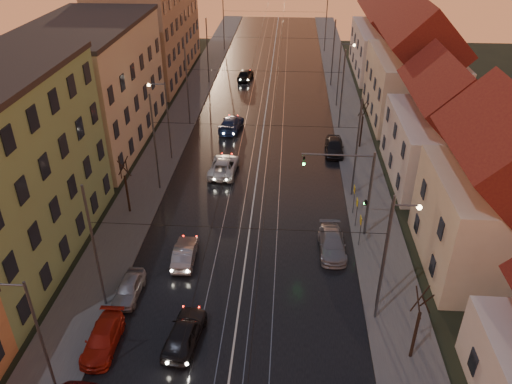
% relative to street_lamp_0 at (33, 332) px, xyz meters
% --- Properties ---
extents(road, '(16.00, 120.00, 0.04)m').
position_rel_street_lamp_0_xyz_m(road, '(9.10, 38.00, -4.87)').
color(road, black).
rests_on(road, ground).
extents(sidewalk_left, '(4.00, 120.00, 0.15)m').
position_rel_street_lamp_0_xyz_m(sidewalk_left, '(-0.90, 38.00, -4.81)').
color(sidewalk_left, '#4C4C4C').
rests_on(sidewalk_left, ground).
extents(sidewalk_right, '(4.00, 120.00, 0.15)m').
position_rel_street_lamp_0_xyz_m(sidewalk_right, '(19.10, 38.00, -4.81)').
color(sidewalk_right, '#4C4C4C').
rests_on(sidewalk_right, ground).
extents(tram_rail_0, '(0.06, 120.00, 0.03)m').
position_rel_street_lamp_0_xyz_m(tram_rail_0, '(6.90, 38.00, -4.83)').
color(tram_rail_0, gray).
rests_on(tram_rail_0, road).
extents(tram_rail_1, '(0.06, 120.00, 0.03)m').
position_rel_street_lamp_0_xyz_m(tram_rail_1, '(8.33, 38.00, -4.83)').
color(tram_rail_1, gray).
rests_on(tram_rail_1, road).
extents(tram_rail_2, '(0.06, 120.00, 0.03)m').
position_rel_street_lamp_0_xyz_m(tram_rail_2, '(9.87, 38.00, -4.83)').
color(tram_rail_2, gray).
rests_on(tram_rail_2, road).
extents(tram_rail_3, '(0.06, 120.00, 0.03)m').
position_rel_street_lamp_0_xyz_m(tram_rail_3, '(11.30, 38.00, -4.83)').
color(tram_rail_3, gray).
rests_on(tram_rail_3, road).
extents(apartment_left_2, '(10.00, 20.00, 12.00)m').
position_rel_street_lamp_0_xyz_m(apartment_left_2, '(-8.40, 32.00, 1.11)').
color(apartment_left_2, '#BFB894').
rests_on(apartment_left_2, ground).
extents(apartment_left_3, '(10.00, 24.00, 14.00)m').
position_rel_street_lamp_0_xyz_m(apartment_left_3, '(-8.40, 56.00, 2.11)').
color(apartment_left_3, '#967E61').
rests_on(apartment_left_3, ground).
extents(house_right_1, '(8.67, 10.20, 10.80)m').
position_rel_street_lamp_0_xyz_m(house_right_1, '(26.10, 13.00, 0.56)').
color(house_right_1, beige).
rests_on(house_right_1, ground).
extents(house_right_2, '(9.18, 12.24, 9.20)m').
position_rel_street_lamp_0_xyz_m(house_right_2, '(26.10, 26.00, -0.24)').
color(house_right_2, silver).
rests_on(house_right_2, ground).
extents(house_right_3, '(9.18, 14.28, 11.50)m').
position_rel_street_lamp_0_xyz_m(house_right_3, '(26.10, 41.00, 0.92)').
color(house_right_3, beige).
rests_on(house_right_3, ground).
extents(house_right_4, '(9.18, 16.32, 10.00)m').
position_rel_street_lamp_0_xyz_m(house_right_4, '(26.10, 59.00, 0.16)').
color(house_right_4, silver).
rests_on(house_right_4, ground).
extents(catenary_pole_l_1, '(0.16, 0.16, 9.00)m').
position_rel_street_lamp_0_xyz_m(catenary_pole_l_1, '(0.50, 7.00, -0.39)').
color(catenary_pole_l_1, '#595B60').
rests_on(catenary_pole_l_1, ground).
extents(catenary_pole_r_1, '(0.16, 0.16, 9.00)m').
position_rel_street_lamp_0_xyz_m(catenary_pole_r_1, '(17.70, 7.00, -0.39)').
color(catenary_pole_r_1, '#595B60').
rests_on(catenary_pole_r_1, ground).
extents(catenary_pole_l_2, '(0.16, 0.16, 9.00)m').
position_rel_street_lamp_0_xyz_m(catenary_pole_l_2, '(0.50, 22.00, -0.39)').
color(catenary_pole_l_2, '#595B60').
rests_on(catenary_pole_l_2, ground).
extents(catenary_pole_r_2, '(0.16, 0.16, 9.00)m').
position_rel_street_lamp_0_xyz_m(catenary_pole_r_2, '(17.70, 22.00, -0.39)').
color(catenary_pole_r_2, '#595B60').
rests_on(catenary_pole_r_2, ground).
extents(catenary_pole_l_3, '(0.16, 0.16, 9.00)m').
position_rel_street_lamp_0_xyz_m(catenary_pole_l_3, '(0.50, 37.00, -0.39)').
color(catenary_pole_l_3, '#595B60').
rests_on(catenary_pole_l_3, ground).
extents(catenary_pole_r_3, '(0.16, 0.16, 9.00)m').
position_rel_street_lamp_0_xyz_m(catenary_pole_r_3, '(17.70, 37.00, -0.39)').
color(catenary_pole_r_3, '#595B60').
rests_on(catenary_pole_r_3, ground).
extents(catenary_pole_l_4, '(0.16, 0.16, 9.00)m').
position_rel_street_lamp_0_xyz_m(catenary_pole_l_4, '(0.50, 52.00, -0.39)').
color(catenary_pole_l_4, '#595B60').
rests_on(catenary_pole_l_4, ground).
extents(catenary_pole_r_4, '(0.16, 0.16, 9.00)m').
position_rel_street_lamp_0_xyz_m(catenary_pole_r_4, '(17.70, 52.00, -0.39)').
color(catenary_pole_r_4, '#595B60').
rests_on(catenary_pole_r_4, ground).
extents(catenary_pole_l_5, '(0.16, 0.16, 9.00)m').
position_rel_street_lamp_0_xyz_m(catenary_pole_l_5, '(0.50, 70.00, -0.39)').
color(catenary_pole_l_5, '#595B60').
rests_on(catenary_pole_l_5, ground).
extents(catenary_pole_r_5, '(0.16, 0.16, 9.00)m').
position_rel_street_lamp_0_xyz_m(catenary_pole_r_5, '(17.70, 70.00, -0.39)').
color(catenary_pole_r_5, '#595B60').
rests_on(catenary_pole_r_5, ground).
extents(street_lamp_0, '(1.75, 0.32, 8.00)m').
position_rel_street_lamp_0_xyz_m(street_lamp_0, '(0.00, 0.00, 0.00)').
color(street_lamp_0, '#595B60').
rests_on(street_lamp_0, ground).
extents(street_lamp_1, '(1.75, 0.32, 8.00)m').
position_rel_street_lamp_0_xyz_m(street_lamp_1, '(18.21, 8.00, 0.00)').
color(street_lamp_1, '#595B60').
rests_on(street_lamp_1, ground).
extents(street_lamp_2, '(1.75, 0.32, 8.00)m').
position_rel_street_lamp_0_xyz_m(street_lamp_2, '(0.00, 28.00, 0.00)').
color(street_lamp_2, '#595B60').
rests_on(street_lamp_2, ground).
extents(street_lamp_3, '(1.75, 0.32, 8.00)m').
position_rel_street_lamp_0_xyz_m(street_lamp_3, '(18.21, 44.00, 0.00)').
color(street_lamp_3, '#595B60').
rests_on(street_lamp_3, ground).
extents(traffic_light_mast, '(5.30, 0.32, 7.20)m').
position_rel_street_lamp_0_xyz_m(traffic_light_mast, '(17.10, 16.00, -0.29)').
color(traffic_light_mast, '#595B60').
rests_on(traffic_light_mast, ground).
extents(bare_tree_0, '(1.09, 1.09, 5.11)m').
position_rel_street_lamp_0_xyz_m(bare_tree_0, '(-1.09, 18.00, -2.40)').
color(bare_tree_0, black).
rests_on(bare_tree_0, ground).
extents(bare_tree_1, '(1.09, 1.09, 5.11)m').
position_rel_street_lamp_0_xyz_m(bare_tree_1, '(19.31, 4.00, -2.40)').
color(bare_tree_1, black).
rests_on(bare_tree_1, ground).
extents(bare_tree_2, '(1.09, 1.09, 5.11)m').
position_rel_street_lamp_0_xyz_m(bare_tree_2, '(19.51, 32.00, -2.40)').
color(bare_tree_2, black).
rests_on(bare_tree_2, ground).
extents(driving_car_0, '(2.33, 4.65, 1.52)m').
position_rel_street_lamp_0_xyz_m(driving_car_0, '(6.20, 4.29, -4.12)').
color(driving_car_0, black).
rests_on(driving_car_0, ground).
extents(driving_car_1, '(1.57, 4.17, 1.36)m').
position_rel_street_lamp_0_xyz_m(driving_car_1, '(4.76, 11.93, -4.21)').
color(driving_car_1, gray).
rests_on(driving_car_1, ground).
extents(driving_car_2, '(2.71, 5.41, 1.47)m').
position_rel_street_lamp_0_xyz_m(driving_car_2, '(5.90, 25.54, -4.15)').
color(driving_car_2, silver).
rests_on(driving_car_2, ground).
extents(driving_car_3, '(2.74, 5.48, 1.53)m').
position_rel_street_lamp_0_xyz_m(driving_car_3, '(5.47, 35.74, -4.12)').
color(driving_car_3, navy).
rests_on(driving_car_3, ground).
extents(driving_car_4, '(2.34, 4.71, 1.54)m').
position_rel_street_lamp_0_xyz_m(driving_car_4, '(5.54, 54.01, -4.11)').
color(driving_car_4, black).
rests_on(driving_car_4, ground).
extents(parked_left_2, '(1.76, 4.28, 1.24)m').
position_rel_street_lamp_0_xyz_m(parked_left_2, '(1.50, 3.63, -4.27)').
color(parked_left_2, '#AC1F11').
rests_on(parked_left_2, ground).
extents(parked_left_3, '(1.59, 3.77, 1.27)m').
position_rel_street_lamp_0_xyz_m(parked_left_3, '(1.77, 8.06, -4.25)').
color(parked_left_3, '#96969B').
rests_on(parked_left_3, ground).
extents(parked_right_1, '(2.04, 4.72, 1.35)m').
position_rel_street_lamp_0_xyz_m(parked_right_1, '(15.43, 13.79, -4.21)').
color(parked_right_1, '#96969B').
rests_on(parked_right_1, ground).
extents(parked_right_2, '(1.95, 4.58, 1.54)m').
position_rel_street_lamp_0_xyz_m(parked_right_2, '(16.70, 30.49, -4.11)').
color(parked_right_2, black).
rests_on(parked_right_2, ground).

